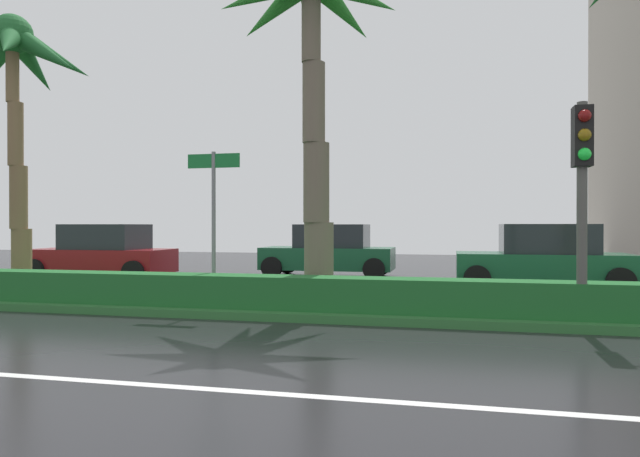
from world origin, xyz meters
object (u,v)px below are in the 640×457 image
object	(u,v)px
palm_tree_centre_left	(312,38)
traffic_signal_median_right	(582,170)
palm_tree_mid_left	(13,69)
street_name_sign	(214,206)
car_in_traffic_leading	(103,253)
car_in_traffic_second	(329,251)
car_in_traffic_third	(543,258)

from	to	relation	value
palm_tree_centre_left	traffic_signal_median_right	bearing A→B (deg)	-14.98
palm_tree_mid_left	traffic_signal_median_right	world-z (taller)	palm_tree_mid_left
street_name_sign	car_in_traffic_leading	world-z (taller)	street_name_sign
car_in_traffic_second	palm_tree_mid_left	bearing A→B (deg)	50.67
palm_tree_centre_left	traffic_signal_median_right	world-z (taller)	palm_tree_centre_left
car_in_traffic_second	traffic_signal_median_right	bearing A→B (deg)	124.80
palm_tree_mid_left	palm_tree_centre_left	bearing A→B (deg)	-0.86
palm_tree_centre_left	street_name_sign	distance (m)	3.88
car_in_traffic_second	car_in_traffic_third	world-z (taller)	same
palm_tree_mid_left	car_in_traffic_leading	size ratio (longest dim) A/B	1.48
traffic_signal_median_right	street_name_sign	size ratio (longest dim) A/B	1.16
street_name_sign	car_in_traffic_third	xyz separation A→B (m)	(6.96, 5.13, -1.25)
street_name_sign	car_in_traffic_second	bearing A→B (deg)	84.82
street_name_sign	car_in_traffic_leading	size ratio (longest dim) A/B	0.70
traffic_signal_median_right	car_in_traffic_leading	xyz separation A→B (m)	(-12.48, 5.75, -1.73)
car_in_traffic_second	street_name_sign	bearing A→B (deg)	84.82
palm_tree_centre_left	car_in_traffic_leading	distance (m)	10.05
car_in_traffic_third	car_in_traffic_leading	bearing A→B (deg)	0.91
palm_tree_centre_left	street_name_sign	bearing A→B (deg)	-166.53
palm_tree_mid_left	car_in_traffic_third	distance (m)	13.72
traffic_signal_median_right	car_in_traffic_third	bearing A→B (deg)	86.97
car_in_traffic_third	palm_tree_mid_left	bearing A→B (deg)	20.64
palm_tree_centre_left	car_in_traffic_third	world-z (taller)	palm_tree_centre_left
palm_tree_mid_left	car_in_traffic_second	bearing A→B (deg)	50.67
traffic_signal_median_right	car_in_traffic_second	distance (m)	10.56
car_in_traffic_leading	car_in_traffic_second	world-z (taller)	same
palm_tree_mid_left	car_in_traffic_second	size ratio (longest dim) A/B	1.48
car_in_traffic_second	car_in_traffic_third	bearing A→B (deg)	157.41
street_name_sign	car_in_traffic_second	world-z (taller)	street_name_sign
street_name_sign	car_in_traffic_second	xyz separation A→B (m)	(0.70, 7.74, -1.25)
palm_tree_centre_left	traffic_signal_median_right	distance (m)	5.69
traffic_signal_median_right	car_in_traffic_second	size ratio (longest dim) A/B	0.81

